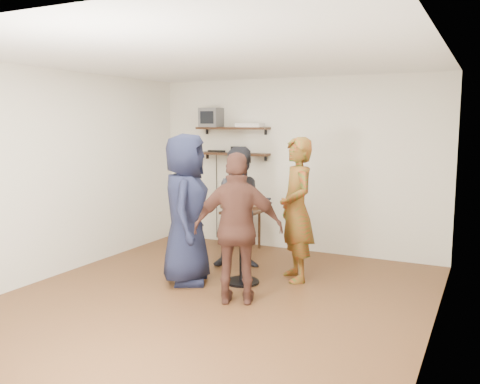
% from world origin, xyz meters
% --- Properties ---
extents(room, '(4.58, 5.08, 2.68)m').
position_xyz_m(room, '(0.00, 0.00, 1.30)').
color(room, '#462916').
rests_on(room, ground).
extents(shelf_upper, '(1.20, 0.25, 0.04)m').
position_xyz_m(shelf_upper, '(-1.00, 2.38, 1.85)').
color(shelf_upper, black).
rests_on(shelf_upper, room).
extents(shelf_lower, '(1.20, 0.25, 0.04)m').
position_xyz_m(shelf_lower, '(-1.00, 2.38, 1.45)').
color(shelf_lower, black).
rests_on(shelf_lower, room).
extents(crt_monitor, '(0.32, 0.30, 0.30)m').
position_xyz_m(crt_monitor, '(-1.37, 2.38, 2.02)').
color(crt_monitor, '#59595B').
rests_on(crt_monitor, shelf_upper).
extents(dvd_deck, '(0.40, 0.24, 0.06)m').
position_xyz_m(dvd_deck, '(-0.70, 2.38, 1.90)').
color(dvd_deck, silver).
rests_on(dvd_deck, shelf_upper).
extents(radio, '(0.22, 0.10, 0.10)m').
position_xyz_m(radio, '(-0.90, 2.38, 1.52)').
color(radio, black).
rests_on(radio, shelf_lower).
extents(power_strip, '(0.30, 0.05, 0.03)m').
position_xyz_m(power_strip, '(-1.32, 2.42, 1.48)').
color(power_strip, black).
rests_on(power_strip, shelf_lower).
extents(side_table, '(0.53, 0.53, 0.61)m').
position_xyz_m(side_table, '(-0.70, 2.10, 0.51)').
color(side_table, black).
rests_on(side_table, room).
extents(vase_lilies, '(0.20, 0.20, 1.01)m').
position_xyz_m(vase_lilies, '(-0.71, 2.10, 0.93)').
color(vase_lilies, white).
rests_on(vase_lilies, side_table).
extents(drinks_table, '(0.53, 0.53, 0.98)m').
position_xyz_m(drinks_table, '(0.02, 0.65, 0.63)').
color(drinks_table, black).
rests_on(drinks_table, room).
extents(wine_glass_fl, '(0.07, 0.07, 0.22)m').
position_xyz_m(wine_glass_fl, '(-0.05, 0.62, 1.13)').
color(wine_glass_fl, silver).
rests_on(wine_glass_fl, drinks_table).
extents(wine_glass_fr, '(0.07, 0.07, 0.20)m').
position_xyz_m(wine_glass_fr, '(0.09, 0.62, 1.11)').
color(wine_glass_fr, silver).
rests_on(wine_glass_fr, drinks_table).
extents(wine_glass_bl, '(0.07, 0.07, 0.21)m').
position_xyz_m(wine_glass_bl, '(-0.00, 0.72, 1.12)').
color(wine_glass_bl, silver).
rests_on(wine_glass_bl, drinks_table).
extents(wine_glass_br, '(0.07, 0.07, 0.21)m').
position_xyz_m(wine_glass_br, '(0.05, 0.66, 1.12)').
color(wine_glass_br, silver).
rests_on(wine_glass_br, drinks_table).
extents(person_plaid, '(0.73, 0.77, 1.77)m').
position_xyz_m(person_plaid, '(0.55, 1.07, 0.88)').
color(person_plaid, '#A72413').
rests_on(person_plaid, room).
extents(person_dark, '(0.98, 0.90, 1.62)m').
position_xyz_m(person_dark, '(-0.28, 1.26, 0.81)').
color(person_dark, black).
rests_on(person_dark, room).
extents(person_navy, '(0.88, 1.04, 1.81)m').
position_xyz_m(person_navy, '(-0.60, 0.38, 0.91)').
color(person_navy, '#151931').
rests_on(person_navy, room).
extents(person_brown, '(1.04, 0.73, 1.63)m').
position_xyz_m(person_brown, '(0.28, 0.02, 0.82)').
color(person_brown, '#4B2920').
rests_on(person_brown, room).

